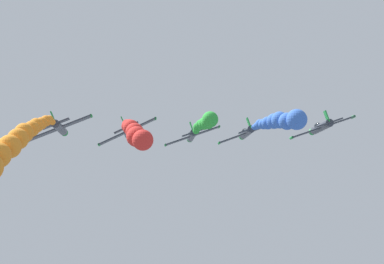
{
  "coord_description": "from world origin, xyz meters",
  "views": [
    {
      "loc": [
        -6.42,
        -103.78,
        123.13
      ],
      "look_at": [
        0.0,
        0.0,
        135.22
      ],
      "focal_mm": 66.15,
      "sensor_mm": 36.0,
      "label": 1
    }
  ],
  "objects_px": {
    "airplane_right_inner": "(247,132)",
    "airplane_right_outer": "(321,127)",
    "airplane_lead": "(192,136)",
    "airplane_left_inner": "(127,131)",
    "airplane_left_outer": "(60,128)"
  },
  "relations": [
    {
      "from": "airplane_lead",
      "to": "airplane_right_inner",
      "type": "bearing_deg",
      "value": -46.95
    },
    {
      "from": "airplane_right_inner",
      "to": "airplane_right_outer",
      "type": "distance_m",
      "value": 12.99
    },
    {
      "from": "airplane_left_inner",
      "to": "airplane_right_outer",
      "type": "relative_size",
      "value": 1.0
    },
    {
      "from": "airplane_right_inner",
      "to": "airplane_right_outer",
      "type": "bearing_deg",
      "value": -45.15
    },
    {
      "from": "airplane_left_outer",
      "to": "airplane_right_inner",
      "type": "bearing_deg",
      "value": 17.29
    },
    {
      "from": "airplane_left_inner",
      "to": "airplane_left_outer",
      "type": "distance_m",
      "value": 12.02
    },
    {
      "from": "airplane_left_outer",
      "to": "airplane_right_outer",
      "type": "height_order",
      "value": "airplane_right_outer"
    },
    {
      "from": "airplane_left_inner",
      "to": "airplane_right_outer",
      "type": "xyz_separation_m",
      "value": [
        27.27,
        -8.72,
        -0.22
      ]
    },
    {
      "from": "airplane_right_inner",
      "to": "airplane_left_outer",
      "type": "relative_size",
      "value": 1.0
    },
    {
      "from": "airplane_left_outer",
      "to": "airplane_right_outer",
      "type": "bearing_deg",
      "value": -1.22
    },
    {
      "from": "airplane_left_inner",
      "to": "airplane_left_outer",
      "type": "bearing_deg",
      "value": -138.54
    },
    {
      "from": "airplane_left_inner",
      "to": "airplane_lead",
      "type": "bearing_deg",
      "value": 40.96
    },
    {
      "from": "airplane_lead",
      "to": "airplane_left_inner",
      "type": "distance_m",
      "value": 13.58
    },
    {
      "from": "airplane_lead",
      "to": "airplane_right_outer",
      "type": "height_order",
      "value": "airplane_lead"
    },
    {
      "from": "airplane_lead",
      "to": "airplane_right_inner",
      "type": "xyz_separation_m",
      "value": [
        7.86,
        -8.41,
        -0.39
      ]
    }
  ]
}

